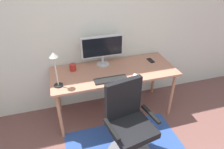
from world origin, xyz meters
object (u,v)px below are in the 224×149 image
(monitor, at_px, (102,48))
(keyboard, at_px, (111,79))
(computer_mouse, at_px, (136,76))
(cell_phone, at_px, (151,60))
(desk, at_px, (114,74))
(office_chair, at_px, (129,132))
(coffee_cup, at_px, (73,67))
(desk_lamp, at_px, (55,64))

(monitor, relative_size, keyboard, 1.39)
(computer_mouse, bearing_deg, cell_phone, 42.54)
(desk, bearing_deg, cell_phone, 10.82)
(monitor, relative_size, cell_phone, 4.26)
(cell_phone, distance_m, office_chair, 1.20)
(desk, distance_m, coffee_cup, 0.58)
(keyboard, distance_m, office_chair, 0.68)
(desk, bearing_deg, computer_mouse, -46.77)
(monitor, distance_m, coffee_cup, 0.49)
(coffee_cup, bearing_deg, office_chair, -63.81)
(coffee_cup, bearing_deg, keyboard, -41.55)
(desk_lamp, distance_m, office_chair, 1.15)
(office_chair, bearing_deg, cell_phone, 42.93)
(office_chair, bearing_deg, monitor, 81.57)
(cell_phone, height_order, office_chair, office_chair)
(computer_mouse, height_order, desk_lamp, desk_lamp)
(office_chair, bearing_deg, coffee_cup, 105.54)
(monitor, height_order, computer_mouse, monitor)
(cell_phone, bearing_deg, monitor, 169.91)
(office_chair, bearing_deg, computer_mouse, 52.11)
(monitor, distance_m, desk_lamp, 0.75)
(monitor, bearing_deg, keyboard, -90.35)
(office_chair, bearing_deg, desk, 74.73)
(desk, distance_m, cell_phone, 0.63)
(monitor, height_order, office_chair, monitor)
(desk, height_order, monitor, monitor)
(computer_mouse, distance_m, desk_lamp, 1.03)
(monitor, xyz_separation_m, cell_phone, (0.72, -0.09, -0.26))
(desk, height_order, cell_phone, cell_phone)
(monitor, xyz_separation_m, computer_mouse, (0.33, -0.45, -0.25))
(computer_mouse, relative_size, desk_lamp, 0.23)
(desk, bearing_deg, coffee_cup, 163.16)
(monitor, height_order, desk_lamp, desk_lamp)
(keyboard, relative_size, computer_mouse, 4.13)
(desk_lamp, height_order, office_chair, desk_lamp)
(coffee_cup, height_order, desk_lamp, desk_lamp)
(desk, bearing_deg, office_chair, -94.62)
(coffee_cup, relative_size, desk_lamp, 0.21)
(desk, distance_m, monitor, 0.40)
(computer_mouse, height_order, office_chair, office_chair)
(desk_lamp, bearing_deg, coffee_cup, 56.34)
(desk, xyz_separation_m, coffee_cup, (-0.54, 0.16, 0.11))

